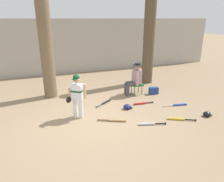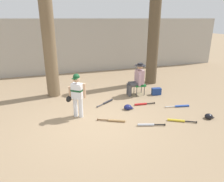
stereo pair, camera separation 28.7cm
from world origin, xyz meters
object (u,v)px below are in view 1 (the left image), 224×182
Objects in this scene: bat_blue_youth at (178,105)px; bat_aluminum_silver at (149,124)px; tree_near_player at (45,31)px; bat_black_composite at (105,102)px; bat_wood_tan at (115,120)px; batting_helmet_navy at (127,107)px; handbag_beside_stool at (154,91)px; bat_red_barrel at (141,103)px; seated_spectator at (135,78)px; young_ballplayer at (77,93)px; tree_behind_spectator at (149,36)px; folding_stool at (137,85)px; batting_helmet_black at (207,114)px; bat_yellow_trainer at (178,119)px.

bat_aluminum_silver is (-1.58, -0.81, -0.00)m from bat_blue_youth.
bat_blue_youth is (3.86, -2.41, -2.31)m from tree_near_player.
bat_blue_youth is (2.20, -1.06, 0.00)m from bat_black_composite.
batting_helmet_navy reaches higher than bat_wood_tan.
bat_black_composite is (-2.03, -0.22, -0.10)m from handbag_beside_stool.
handbag_beside_stool is 0.42× the size of bat_blue_youth.
seated_spectator is at bearing 76.77° from bat_red_barrel.
batting_helmet_navy is at bearing 0.55° from young_ballplayer.
bat_blue_youth is (-0.38, -2.75, -1.98)m from tree_behind_spectator.
tree_behind_spectator reaches higher than batting_helmet_navy.
tree_near_player is 4.57m from bat_aluminum_silver.
seated_spectator is (-0.10, 0.01, 0.28)m from folding_stool.
tree_behind_spectator is at bearing 49.07° from batting_helmet_navy.
batting_helmet_black reaches higher than bat_wood_tan.
young_ballplayer is at bearing 145.98° from bat_aluminum_silver.
batting_helmet_black reaches higher than bat_yellow_trainer.
batting_helmet_navy reaches higher than batting_helmet_black.
folding_stool reaches higher than bat_blue_youth.
handbag_beside_stool is (-0.54, -1.47, -1.89)m from tree_behind_spectator.
tree_near_player reaches higher than handbag_beside_stool.
tree_near_player is 3.74m from batting_helmet_navy.
bat_aluminum_silver is at bearing -71.86° from bat_black_composite.
tree_behind_spectator is 4.56m from bat_wood_tan.
batting_helmet_navy is (-2.07, -2.39, -1.94)m from tree_behind_spectator.
bat_blue_youth is (3.29, -0.34, -0.71)m from young_ballplayer.
bat_black_composite is (-1.09, 0.52, 0.00)m from bat_red_barrel.
tree_near_player reaches higher than young_ballplayer.
bat_wood_tan and bat_blue_youth have the same top height.
batting_helmet_navy is at bearing -54.63° from bat_black_composite.
seated_spectator is at bearing 95.05° from bat_yellow_trainer.
bat_blue_youth and bat_aluminum_silver have the same top height.
seated_spectator reaches higher than bat_yellow_trainer.
tree_near_player is 7.39× the size of bat_aluminum_silver.
bat_black_composite is 0.85× the size of bat_blue_youth.
folding_stool is at bearing 71.35° from bat_red_barrel.
tree_near_player reaches higher than bat_aluminum_silver.
bat_red_barrel is (2.19, 0.19, -0.71)m from young_ballplayer.
handbag_beside_stool is 2.29m from batting_helmet_black.
bat_aluminum_silver is 1.17m from batting_helmet_navy.
tree_behind_spectator reaches higher than bat_wood_tan.
handbag_beside_stool is 0.46× the size of bat_aluminum_silver.
folding_stool is 0.53× the size of bat_blue_youth.
batting_helmet_black is (4.15, -3.37, -2.27)m from tree_near_player.
bat_wood_tan is at bearing -131.98° from tree_behind_spectator.
young_ballplayer is 2.98m from bat_yellow_trainer.
batting_helmet_navy is (1.59, 0.02, -0.67)m from young_ballplayer.
bat_red_barrel is 2.04m from batting_helmet_black.
bat_wood_tan is (-2.74, -3.05, -1.98)m from tree_behind_spectator.
tree_near_player is 6.73× the size of bat_blue_youth.
batting_helmet_navy reaches higher than bat_yellow_trainer.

